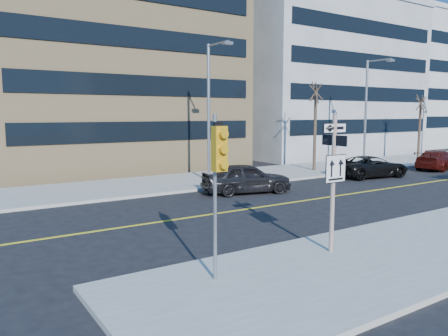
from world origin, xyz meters
TOP-DOWN VIEW (x-y plane):
  - ground at (0.00, 0.00)m, footprint 120.00×120.00m
  - far_sidewalk at (18.00, 12.00)m, footprint 66.00×6.00m
  - road_centerline at (12.00, 4.00)m, footprint 40.00×0.14m
  - sign_pole at (0.00, -2.51)m, footprint 0.92×0.92m
  - traffic_signal at (-4.00, -2.66)m, footprint 0.32×0.45m
  - parked_car_a at (3.99, 7.18)m, footprint 3.04×5.03m
  - parked_car_c at (14.28, 7.38)m, footprint 3.13×5.39m
  - parked_car_d at (21.75, 7.26)m, footprint 3.09×5.33m
  - streetlight_a at (4.00, 10.76)m, footprint 0.55×2.25m
  - streetlight_b at (18.00, 10.76)m, footprint 0.55×2.25m
  - street_tree_west at (13.00, 11.30)m, footprint 1.80×1.80m
  - street_tree_east at (26.00, 11.60)m, footprint 1.80×1.80m
  - building_brick at (2.00, 25.00)m, footprint 18.00×18.00m
  - building_grey_mid at (24.00, 24.00)m, footprint 20.00×16.00m
  - building_grey_far at (45.00, 27.00)m, footprint 18.00×18.00m

SIDE VIEW (x-z plane):
  - ground at x=0.00m, z-range 0.00..0.00m
  - road_centerline at x=12.00m, z-range 0.00..0.01m
  - far_sidewalk at x=18.00m, z-range 0.00..0.15m
  - parked_car_c at x=14.28m, z-range 0.00..1.41m
  - parked_car_d at x=21.75m, z-range 0.00..1.45m
  - parked_car_a at x=3.99m, z-range 0.00..1.60m
  - sign_pole at x=0.00m, z-range 0.41..4.47m
  - traffic_signal at x=-4.00m, z-range 1.03..5.03m
  - streetlight_a at x=4.00m, z-range 0.76..8.76m
  - streetlight_b at x=18.00m, z-range 0.76..8.76m
  - street_tree_east at x=26.00m, z-range 2.07..7.82m
  - street_tree_west at x=13.00m, z-range 2.35..8.70m
  - building_grey_mid at x=24.00m, z-range 0.00..15.00m
  - building_grey_far at x=45.00m, z-range 0.00..16.00m
  - building_brick at x=2.00m, z-range 0.00..18.00m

